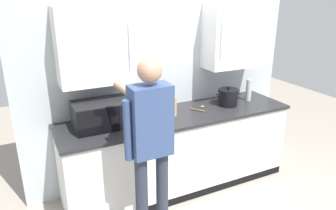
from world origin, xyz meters
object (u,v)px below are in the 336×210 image
at_px(wooden_spoon, 200,108).
at_px(person_figure, 150,139).
at_px(stock_pot, 228,97).
at_px(knife_block, 169,105).
at_px(thermos_flask, 249,90).
at_px(microwave_oven, 100,115).

xyz_separation_m(wooden_spoon, person_figure, (-0.94, -0.72, 0.11)).
xyz_separation_m(stock_pot, wooden_spoon, (-0.36, 0.04, -0.09)).
bearing_deg(knife_block, stock_pot, -1.57).
bearing_deg(thermos_flask, knife_block, -179.46).
height_order(knife_block, wooden_spoon, knife_block).
bearing_deg(person_figure, wooden_spoon, 37.45).
distance_m(microwave_oven, wooden_spoon, 1.18).
relative_size(microwave_oven, wooden_spoon, 2.74).
distance_m(microwave_oven, stock_pot, 1.54).
height_order(microwave_oven, thermos_flask, thermos_flask).
bearing_deg(thermos_flask, microwave_oven, 179.89).
xyz_separation_m(microwave_oven, thermos_flask, (1.87, -0.00, 0.00)).
xyz_separation_m(microwave_oven, stock_pot, (1.54, -0.04, -0.03)).
distance_m(microwave_oven, thermos_flask, 1.87).
distance_m(stock_pot, thermos_flask, 0.34).
bearing_deg(stock_pot, microwave_oven, 178.68).
relative_size(stock_pot, wooden_spoon, 1.60).
distance_m(knife_block, wooden_spoon, 0.42).
bearing_deg(stock_pot, person_figure, -152.36).
bearing_deg(knife_block, wooden_spoon, 2.31).
relative_size(microwave_oven, knife_block, 1.79).
relative_size(stock_pot, person_figure, 0.19).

